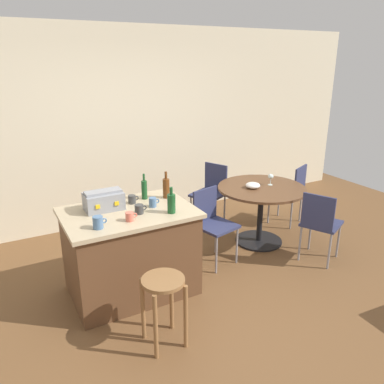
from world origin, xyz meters
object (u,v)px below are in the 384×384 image
folding_chair_far (212,220)px  cup_2 (130,217)px  wooden_stool (163,295)px  serving_bowl (253,185)px  folding_chair_left (320,222)px  bottle_2 (144,189)px  bottle_0 (171,203)px  bottle_1 (166,188)px  cup_1 (153,202)px  cup_4 (132,199)px  cup_3 (139,209)px  folding_chair_near (211,190)px  toolbox (104,200)px  folding_chair_right (291,190)px  dining_table (261,200)px  cup_0 (98,222)px  wine_glass (271,177)px  kitchen_island (131,251)px

folding_chair_far → cup_2: cup_2 is taller
wooden_stool → serving_bowl: 2.11m
folding_chair_far → folding_chair_left: bearing=-29.6°
bottle_2 → serving_bowl: size_ratio=1.50×
folding_chair_left → bottle_0: size_ratio=3.37×
folding_chair_left → bottle_2: bottle_2 is taller
folding_chair_far → bottle_1: bearing=178.6°
bottle_1 → serving_bowl: bearing=6.2°
cup_1 → cup_4: size_ratio=0.97×
bottle_2 → cup_1: 0.26m
wooden_stool → cup_3: bearing=82.1°
wooden_stool → cup_4: (0.14, 1.03, 0.46)m
folding_chair_near → bottle_0: bottle_0 is taller
folding_chair_far → cup_4: 1.02m
toolbox → cup_2: bearing=-72.1°
bottle_2 → cup_2: 0.58m
bottle_0 → cup_3: bearing=155.0°
folding_chair_right → cup_3: cup_3 is taller
dining_table → folding_chair_right: size_ratio=1.26×
wooden_stool → cup_0: bearing=118.6°
wooden_stool → folding_chair_left: size_ratio=0.71×
folding_chair_left → cup_1: size_ratio=7.84×
cup_3 → cup_4: bearing=83.2°
toolbox → wine_glass: (2.17, 0.14, -0.12)m
bottle_0 → cup_1: 0.25m
kitchen_island → cup_2: 0.54m
folding_chair_left → folding_chair_right: 1.10m
bottle_1 → folding_chair_right: bearing=10.1°
folding_chair_far → folding_chair_left: size_ratio=1.01×
bottle_0 → cup_3: (-0.27, 0.13, -0.05)m
folding_chair_right → dining_table: bearing=-160.4°
folding_chair_near → bottle_0: 1.81m
folding_chair_far → bottle_0: bottle_0 is taller
bottle_0 → cup_4: bearing=119.9°
dining_table → cup_3: 1.83m
folding_chair_left → toolbox: toolbox is taller
bottle_1 → cup_4: bottle_1 is taller
kitchen_island → cup_4: 0.52m
folding_chair_far → cup_1: 0.90m
folding_chair_right → cup_4: 2.53m
folding_chair_right → cup_0: size_ratio=6.98×
wooden_stool → cup_4: cup_4 is taller
cup_1 → wine_glass: 1.75m
wooden_stool → wine_glass: 2.35m
folding_chair_near → toolbox: 2.01m
serving_bowl → folding_chair_near: bearing=101.7°
cup_1 → serving_bowl: size_ratio=0.61×
cup_4 → wine_glass: cup_4 is taller
folding_chair_left → folding_chair_near: bearing=110.2°
folding_chair_near → toolbox: bearing=-153.2°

